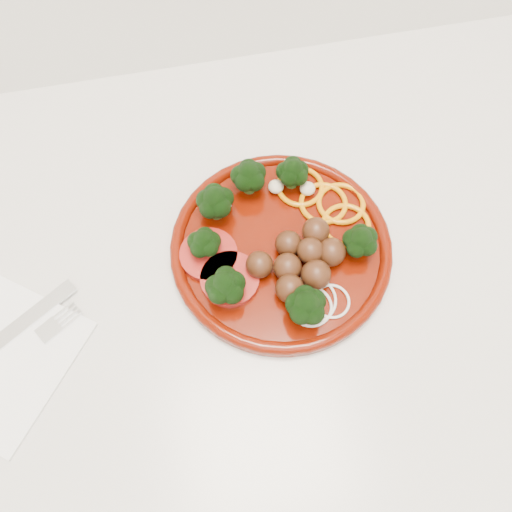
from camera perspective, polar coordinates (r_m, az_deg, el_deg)
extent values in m
cube|color=silver|center=(1.00, -11.51, -13.79)|extent=(2.40, 0.60, 0.87)
cube|color=silver|center=(0.58, -19.51, -4.13)|extent=(2.40, 0.60, 0.03)
cylinder|color=#4E0D02|center=(0.55, 2.85, 0.87)|extent=(0.24, 0.24, 0.01)
torus|color=#4E0D02|center=(0.54, 2.87, 1.15)|extent=(0.24, 0.24, 0.01)
sphere|color=#4E2713|center=(0.52, 3.62, -1.23)|extent=(0.03, 0.03, 0.03)
sphere|color=#4E2713|center=(0.51, 3.87, -3.69)|extent=(0.03, 0.03, 0.03)
sphere|color=#4E2713|center=(0.53, 3.73, 1.48)|extent=(0.03, 0.03, 0.03)
sphere|color=#4E2713|center=(0.52, 6.17, 0.39)|extent=(0.03, 0.03, 0.03)
sphere|color=#4E2713|center=(0.54, 6.78, 2.60)|extent=(0.03, 0.03, 0.03)
sphere|color=#4E2713|center=(0.51, 6.87, -2.12)|extent=(0.03, 0.03, 0.03)
sphere|color=#4E2713|center=(0.53, 8.58, 0.47)|extent=(0.03, 0.03, 0.03)
sphere|color=#4E2713|center=(0.52, 0.40, -0.93)|extent=(0.03, 0.03, 0.03)
torus|color=#CE7907|center=(0.57, 7.70, 6.01)|extent=(0.06, 0.06, 0.01)
torus|color=#CE7907|center=(0.56, 10.24, 3.50)|extent=(0.06, 0.06, 0.01)
torus|color=#CE7907|center=(0.58, 5.05, 7.91)|extent=(0.06, 0.06, 0.01)
torus|color=#CE7907|center=(0.57, 9.68, 5.94)|extent=(0.06, 0.06, 0.01)
cylinder|color=#720A07|center=(0.54, -5.43, 0.16)|extent=(0.06, 0.06, 0.01)
cylinder|color=#720A07|center=(0.52, -3.01, -2.63)|extent=(0.06, 0.06, 0.01)
torus|color=beige|center=(0.52, 6.24, -5.72)|extent=(0.05, 0.05, 0.00)
torus|color=beige|center=(0.52, 8.63, -5.12)|extent=(0.04, 0.04, 0.00)
torus|color=beige|center=(0.52, 6.35, -4.94)|extent=(0.05, 0.05, 0.00)
ellipsoid|color=#C6B793|center=(0.57, 2.29, 7.88)|extent=(0.02, 0.02, 0.01)
ellipsoid|color=#C6B793|center=(0.56, -3.65, 5.94)|extent=(0.02, 0.02, 0.01)
ellipsoid|color=#C6B793|center=(0.57, 5.90, 7.62)|extent=(0.02, 0.02, 0.01)
cube|color=silver|center=(0.57, -24.27, -6.34)|extent=(0.10, 0.07, 0.00)
cube|color=silver|center=(0.56, -22.57, -7.86)|extent=(0.03, 0.03, 0.00)
cube|color=silver|center=(0.55, -20.29, -7.01)|extent=(0.02, 0.02, 0.00)
cube|color=silver|center=(0.55, -20.60, -6.62)|extent=(0.02, 0.02, 0.00)
cube|color=silver|center=(0.56, -20.90, -6.23)|extent=(0.02, 0.02, 0.00)
cube|color=silver|center=(0.56, -21.20, -5.85)|extent=(0.02, 0.02, 0.00)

